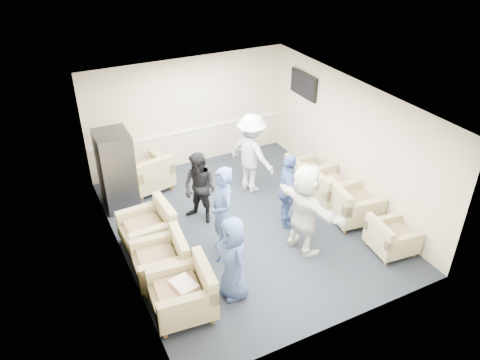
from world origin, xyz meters
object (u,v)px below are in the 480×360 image
armchair_right_near (390,238)px  person_front_right (305,209)px  person_mid_right (288,191)px  armchair_left_near (186,294)px  person_back_right (252,154)px  armchair_left_far (151,229)px  person_back_left (200,189)px  armchair_right_midfar (327,189)px  person_front_left (233,258)px  armchair_corner (149,175)px  armchair_left_mid (164,261)px  person_mid_left (223,213)px  vending_machine (117,170)px  armchair_right_midnear (351,205)px  armchair_right_far (305,174)px

armchair_right_near → person_front_right: person_front_right is taller
armchair_right_near → person_mid_right: person_mid_right is taller
armchair_left_near → person_back_right: bearing=142.6°
person_mid_right → armchair_left_far: bearing=100.7°
armchair_left_far → person_back_left: (1.17, 0.34, 0.40)m
armchair_right_midfar → person_front_left: size_ratio=0.66×
armchair_left_near → person_back_right: size_ratio=0.56×
armchair_corner → armchair_left_mid: bearing=66.3°
armchair_right_midfar → person_back_right: person_back_right is taller
armchair_right_midfar → person_mid_left: bearing=96.0°
armchair_left_far → person_front_left: bearing=21.0°
person_front_left → person_back_left: bearing=168.0°
armchair_left_mid → armchair_corner: size_ratio=0.86×
armchair_left_near → person_mid_right: (2.68, 1.31, 0.43)m
armchair_right_midfar → vending_machine: size_ratio=0.59×
person_back_left → person_mid_left: bearing=-32.9°
armchair_right_near → vending_machine: vending_machine is taller
person_back_left → person_back_right: bearing=80.3°
armchair_left_mid → vending_machine: vending_machine is taller
person_front_right → person_back_right: bearing=-12.7°
person_mid_left → person_back_right: person_back_right is taller
person_front_left → person_mid_left: 1.12m
armchair_right_near → armchair_right_midfar: armchair_right_midfar is taller
armchair_right_midnear → person_front_right: size_ratio=0.58×
armchair_left_near → armchair_corner: (0.59, 3.90, -0.00)m
armchair_right_midnear → person_mid_right: 1.41m
person_back_left → person_back_right: (1.50, 0.61, 0.15)m
person_back_left → person_front_right: 2.20m
armchair_left_mid → person_back_right: size_ratio=0.52×
armchair_right_midnear → person_front_right: bearing=112.0°
armchair_left_mid → armchair_corner: 3.03m
person_mid_right → person_front_right: person_front_right is taller
armchair_right_far → person_back_right: 1.39m
armchair_left_mid → person_front_left: person_front_left is taller
person_back_right → person_mid_left: bearing=118.3°
vending_machine → person_front_left: size_ratio=1.13×
armchair_right_midfar → armchair_corner: armchair_right_midfar is taller
armchair_left_far → armchair_left_near: bearing=-3.5°
vending_machine → armchair_left_mid: bearing=-87.7°
armchair_right_far → person_front_left: person_front_left is taller
armchair_right_far → person_mid_right: bearing=135.2°
armchair_right_far → person_back_left: person_back_left is taller
armchair_left_near → person_back_left: 2.57m
person_front_right → armchair_corner: bearing=20.7°
armchair_left_mid → person_front_right: 2.70m
person_mid_left → person_back_left: bearing=-175.7°
armchair_right_midnear → armchair_right_midfar: bearing=15.8°
armchair_left_far → person_mid_right: (2.67, -0.60, 0.44)m
armchair_right_midfar → armchair_right_midnear: bearing=-176.8°
armchair_left_mid → armchair_right_near: armchair_left_mid is taller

